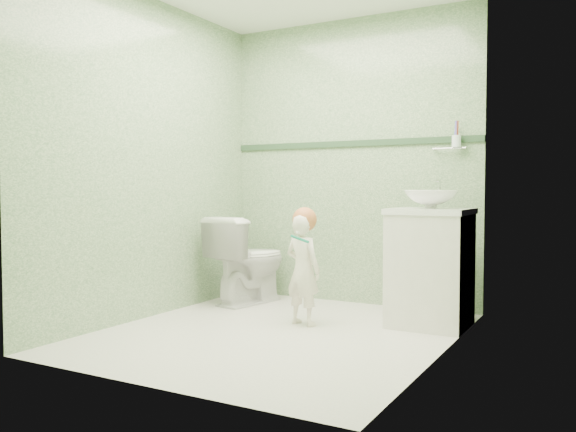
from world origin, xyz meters
The scene contains 12 objects.
ground centered at (0.00, 0.00, 0.00)m, with size 2.50×2.50×0.00m, color beige.
room_shell centered at (0.00, 0.00, 1.20)m, with size 2.50×2.54×2.40m.
trim_stripe centered at (0.00, 1.24, 1.35)m, with size 2.20×0.02×0.05m, color #2A462D.
vanity centered at (0.84, 0.70, 0.40)m, with size 0.52×0.50×0.80m, color silver.
counter centered at (0.84, 0.70, 0.81)m, with size 0.54×0.52×0.04m, color white.
basin centered at (0.84, 0.70, 0.89)m, with size 0.37×0.37×0.13m, color white.
faucet centered at (0.84, 0.89, 0.97)m, with size 0.03×0.13×0.18m.
cup_holder centered at (0.89, 1.18, 1.33)m, with size 0.26×0.07×0.21m.
toilet centered at (-0.74, 0.80, 0.37)m, with size 0.41×0.72×0.74m, color white.
toddler centered at (0.04, 0.30, 0.39)m, with size 0.29×0.19×0.78m, color white.
hair_cap centered at (0.04, 0.32, 0.75)m, with size 0.17×0.17×0.17m, color #BE6938.
teal_toothbrush centered at (0.09, 0.16, 0.63)m, with size 0.11×0.14×0.08m.
Camera 1 is at (1.97, -3.41, 0.96)m, focal length 36.96 mm.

